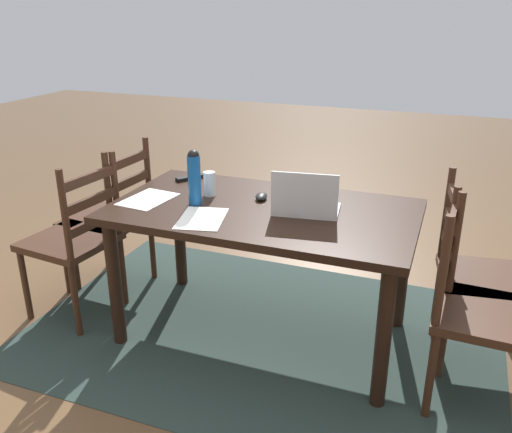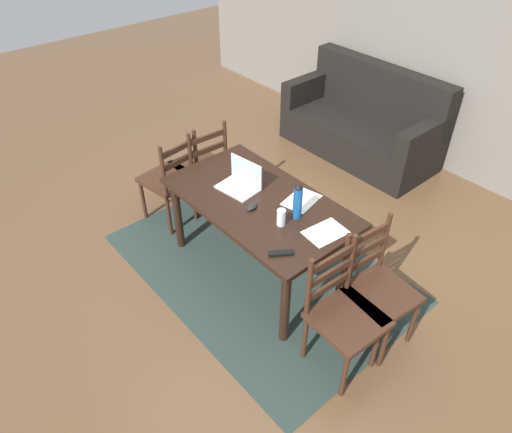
{
  "view_description": "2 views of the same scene",
  "coord_description": "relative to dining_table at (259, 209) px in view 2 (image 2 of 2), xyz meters",
  "views": [
    {
      "loc": [
        -0.88,
        2.4,
        1.7
      ],
      "look_at": [
        0.06,
        -0.06,
        0.66
      ],
      "focal_mm": 37.95,
      "sensor_mm": 36.0,
      "label": 1
    },
    {
      "loc": [
        2.22,
        -1.94,
        2.92
      ],
      "look_at": [
        -0.08,
        0.04,
        0.5
      ],
      "focal_mm": 33.04,
      "sensor_mm": 36.0,
      "label": 2
    }
  ],
  "objects": [
    {
      "name": "ground_plane",
      "position": [
        0.0,
        0.0,
        -0.64
      ],
      "size": [
        14.0,
        14.0,
        0.0
      ],
      "primitive_type": "plane",
      "color": "brown"
    },
    {
      "name": "area_rug",
      "position": [
        0.0,
        0.0,
        -0.64
      ],
      "size": [
        2.51,
        1.69,
        0.01
      ],
      "primitive_type": "cube",
      "color": "#283833",
      "rests_on": "ground"
    },
    {
      "name": "wall_back",
      "position": [
        0.0,
        2.7,
        0.71
      ],
      "size": [
        8.0,
        0.12,
        2.7
      ],
      "primitive_type": "cube",
      "color": "slate",
      "rests_on": "ground"
    },
    {
      "name": "dining_table",
      "position": [
        0.0,
        0.0,
        0.0
      ],
      "size": [
        1.53,
        0.86,
        0.74
      ],
      "color": "black",
      "rests_on": "ground"
    },
    {
      "name": "chair_left_near",
      "position": [
        -1.06,
        -0.17,
        -0.18
      ],
      "size": [
        0.5,
        0.5,
        0.95
      ],
      "color": "#3D2316",
      "rests_on": "ground"
    },
    {
      "name": "chair_right_near",
      "position": [
        1.05,
        -0.17,
        -0.18
      ],
      "size": [
        0.47,
        0.47,
        0.95
      ],
      "color": "#3D2316",
      "rests_on": "ground"
    },
    {
      "name": "chair_left_far",
      "position": [
        -1.05,
        0.17,
        -0.18
      ],
      "size": [
        0.46,
        0.46,
        0.95
      ],
      "color": "#3D2316",
      "rests_on": "ground"
    },
    {
      "name": "chair_right_far",
      "position": [
        1.05,
        0.18,
        -0.18
      ],
      "size": [
        0.49,
        0.49,
        0.95
      ],
      "color": "#3D2316",
      "rests_on": "ground"
    },
    {
      "name": "couch",
      "position": [
        -0.71,
        2.22,
        -0.29
      ],
      "size": [
        1.8,
        0.8,
        1.0
      ],
      "color": "black",
      "rests_on": "ground"
    },
    {
      "name": "laptop",
      "position": [
        -0.22,
        0.01,
        0.15
      ],
      "size": [
        0.35,
        0.26,
        0.23
      ],
      "color": "silver",
      "rests_on": "dining_table"
    },
    {
      "name": "water_bottle",
      "position": [
        0.34,
        0.07,
        0.24
      ],
      "size": [
        0.07,
        0.07,
        0.29
      ],
      "color": "#145199",
      "rests_on": "dining_table"
    },
    {
      "name": "drinking_glass",
      "position": [
        0.33,
        -0.08,
        0.16
      ],
      "size": [
        0.07,
        0.07,
        0.13
      ],
      "primitive_type": "cylinder",
      "color": "silver",
      "rests_on": "dining_table"
    },
    {
      "name": "computer_mouse",
      "position": [
        0.05,
        -0.12,
        0.11
      ],
      "size": [
        0.08,
        0.11,
        0.03
      ],
      "primitive_type": "ellipsoid",
      "rotation": [
        0.0,
        0.0,
        0.17
      ],
      "color": "black",
      "rests_on": "dining_table"
    },
    {
      "name": "tv_remote",
      "position": [
        0.57,
        -0.3,
        0.11
      ],
      "size": [
        0.13,
        0.17,
        0.02
      ],
      "primitive_type": "cube",
      "rotation": [
        0.0,
        0.0,
        2.54
      ],
      "color": "black",
      "rests_on": "dining_table"
    },
    {
      "name": "paper_stack_left",
      "position": [
        0.61,
        0.1,
        0.1
      ],
      "size": [
        0.24,
        0.32,
        0.0
      ],
      "primitive_type": "cube",
      "rotation": [
        0.0,
        0.0,
        -0.11
      ],
      "color": "white",
      "rests_on": "dining_table"
    },
    {
      "name": "paper_stack_right",
      "position": [
        0.22,
        0.25,
        0.1
      ],
      "size": [
        0.27,
        0.34,
        0.0
      ],
      "primitive_type": "cube",
      "rotation": [
        0.0,
        0.0,
        0.23
      ],
      "color": "white",
      "rests_on": "dining_table"
    }
  ]
}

